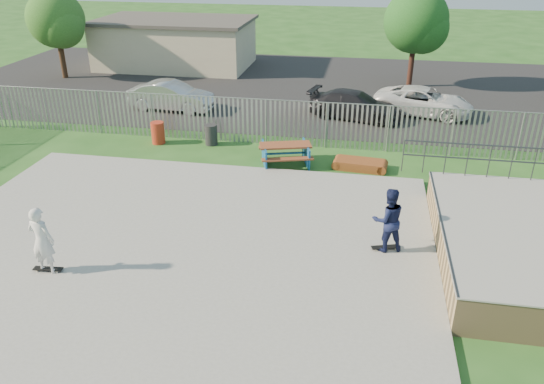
% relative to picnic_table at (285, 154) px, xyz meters
% --- Properties ---
extents(ground, '(120.00, 120.00, 0.00)m').
position_rel_picnic_table_xyz_m(ground, '(-2.20, -6.85, -0.43)').
color(ground, '#24541C').
rests_on(ground, ground).
extents(concrete_slab, '(15.00, 12.00, 0.15)m').
position_rel_picnic_table_xyz_m(concrete_slab, '(-2.20, -6.85, -0.36)').
color(concrete_slab, gray).
rests_on(concrete_slab, ground).
extents(quarter_pipe, '(5.50, 7.05, 2.19)m').
position_rel_picnic_table_xyz_m(quarter_pipe, '(7.30, -5.81, 0.13)').
color(quarter_pipe, tan).
rests_on(quarter_pipe, ground).
extents(fence, '(26.04, 16.02, 2.00)m').
position_rel_picnic_table_xyz_m(fence, '(-1.20, -2.26, 0.57)').
color(fence, gray).
rests_on(fence, ground).
extents(picnic_table, '(2.40, 2.15, 0.85)m').
position_rel_picnic_table_xyz_m(picnic_table, '(0.00, 0.00, 0.00)').
color(picnic_table, brown).
rests_on(picnic_table, ground).
extents(funbox, '(1.84, 1.06, 0.35)m').
position_rel_picnic_table_xyz_m(funbox, '(2.95, 0.07, -0.26)').
color(funbox, brown).
rests_on(funbox, ground).
extents(trash_bin_red, '(0.58, 0.58, 0.96)m').
position_rel_picnic_table_xyz_m(trash_bin_red, '(-5.87, 1.38, 0.05)').
color(trash_bin_red, '#A72D19').
rests_on(trash_bin_red, ground).
extents(trash_bin_grey, '(0.54, 0.54, 0.90)m').
position_rel_picnic_table_xyz_m(trash_bin_grey, '(-3.53, 1.63, 0.02)').
color(trash_bin_grey, '#262628').
rests_on(trash_bin_grey, ground).
extents(parking_lot, '(40.00, 18.00, 0.02)m').
position_rel_picnic_table_xyz_m(parking_lot, '(-2.20, 12.15, -0.42)').
color(parking_lot, black).
rests_on(parking_lot, ground).
extents(car_silver, '(4.56, 1.97, 1.46)m').
position_rel_picnic_table_xyz_m(car_silver, '(-6.97, 6.19, 0.32)').
color(car_silver, silver).
rests_on(car_silver, parking_lot).
extents(car_dark, '(4.96, 2.95, 1.35)m').
position_rel_picnic_table_xyz_m(car_dark, '(2.48, 6.44, 0.26)').
color(car_dark, black).
rests_on(car_dark, parking_lot).
extents(car_white, '(5.30, 3.41, 1.36)m').
position_rel_picnic_table_xyz_m(car_white, '(5.88, 7.71, 0.27)').
color(car_white, white).
rests_on(car_white, parking_lot).
extents(building, '(10.40, 6.40, 3.20)m').
position_rel_picnic_table_xyz_m(building, '(-10.20, 16.15, 1.18)').
color(building, beige).
rests_on(building, ground).
extents(tree_left, '(3.50, 3.50, 5.40)m').
position_rel_picnic_table_xyz_m(tree_left, '(-16.17, 11.64, 3.20)').
color(tree_left, '#432B1A').
rests_on(tree_left, ground).
extents(tree_mid, '(3.69, 3.69, 5.70)m').
position_rel_picnic_table_xyz_m(tree_mid, '(5.50, 13.30, 3.40)').
color(tree_mid, '#3B1F17').
rests_on(tree_mid, ground).
extents(skateboard_a, '(0.82, 0.43, 0.08)m').
position_rel_picnic_table_xyz_m(skateboard_a, '(3.85, -6.04, -0.24)').
color(skateboard_a, black).
rests_on(skateboard_a, concrete_slab).
extents(skateboard_b, '(0.81, 0.27, 0.08)m').
position_rel_picnic_table_xyz_m(skateboard_b, '(-5.07, -8.77, -0.24)').
color(skateboard_b, black).
rests_on(skateboard_b, concrete_slab).
extents(skater_navy, '(1.10, 0.96, 1.90)m').
position_rel_picnic_table_xyz_m(skater_navy, '(3.85, -6.04, 0.67)').
color(skater_navy, '#151C44').
rests_on(skater_navy, concrete_slab).
extents(skater_white, '(0.73, 0.51, 1.90)m').
position_rel_picnic_table_xyz_m(skater_white, '(-5.07, -8.77, 0.67)').
color(skater_white, silver).
rests_on(skater_white, concrete_slab).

